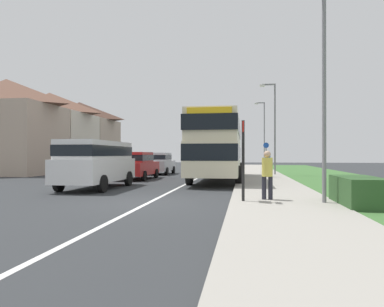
{
  "coord_description": "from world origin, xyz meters",
  "views": [
    {
      "loc": [
        3.04,
        -10.9,
        1.54
      ],
      "look_at": [
        0.6,
        5.37,
        1.6
      ],
      "focal_mm": 32.77,
      "sensor_mm": 36.0,
      "label": 1
    }
  ],
  "objects_px": {
    "pedestrian_at_stop": "(267,173)",
    "pedestrian_walking_away": "(268,164)",
    "parked_van_white": "(97,160)",
    "street_lamp_mid": "(273,122)",
    "parked_car_silver": "(159,162)",
    "street_lamp_near": "(320,79)",
    "double_decker_bus": "(218,145)",
    "bus_stop_sign": "(243,155)",
    "street_lamp_far": "(263,131)",
    "parked_car_red": "(137,164)",
    "cycle_route_sign": "(266,156)"
  },
  "relations": [
    {
      "from": "pedestrian_at_stop",
      "to": "pedestrian_walking_away",
      "type": "distance_m",
      "value": 11.56
    },
    {
      "from": "parked_van_white",
      "to": "street_lamp_mid",
      "type": "height_order",
      "value": "street_lamp_mid"
    },
    {
      "from": "parked_car_silver",
      "to": "street_lamp_near",
      "type": "height_order",
      "value": "street_lamp_near"
    },
    {
      "from": "parked_car_silver",
      "to": "pedestrian_at_stop",
      "type": "distance_m",
      "value": 17.2
    },
    {
      "from": "double_decker_bus",
      "to": "pedestrian_walking_away",
      "type": "xyz_separation_m",
      "value": [
        3.03,
        2.24,
        -1.17
      ]
    },
    {
      "from": "street_lamp_near",
      "to": "pedestrian_walking_away",
      "type": "bearing_deg",
      "value": 93.55
    },
    {
      "from": "double_decker_bus",
      "to": "street_lamp_near",
      "type": "xyz_separation_m",
      "value": [
        3.77,
        -9.76,
        1.66
      ]
    },
    {
      "from": "bus_stop_sign",
      "to": "street_lamp_far",
      "type": "distance_m",
      "value": 29.63
    },
    {
      "from": "parked_car_red",
      "to": "street_lamp_far",
      "type": "xyz_separation_m",
      "value": [
        8.79,
        19.15,
        3.35
      ]
    },
    {
      "from": "street_lamp_near",
      "to": "street_lamp_far",
      "type": "distance_m",
      "value": 29.42
    },
    {
      "from": "pedestrian_at_stop",
      "to": "street_lamp_mid",
      "type": "distance_m",
      "value": 14.91
    },
    {
      "from": "parked_car_red",
      "to": "street_lamp_near",
      "type": "distance_m",
      "value": 13.89
    },
    {
      "from": "pedestrian_walking_away",
      "to": "cycle_route_sign",
      "type": "distance_m",
      "value": 5.71
    },
    {
      "from": "parked_car_silver",
      "to": "street_lamp_far",
      "type": "xyz_separation_m",
      "value": [
        8.81,
        13.43,
        3.35
      ]
    },
    {
      "from": "double_decker_bus",
      "to": "parked_car_red",
      "type": "distance_m",
      "value": 5.29
    },
    {
      "from": "parked_car_red",
      "to": "street_lamp_near",
      "type": "relative_size",
      "value": 0.69
    },
    {
      "from": "double_decker_bus",
      "to": "cycle_route_sign",
      "type": "height_order",
      "value": "double_decker_bus"
    },
    {
      "from": "pedestrian_at_stop",
      "to": "street_lamp_mid",
      "type": "xyz_separation_m",
      "value": [
        1.36,
        14.56,
        2.91
      ]
    },
    {
      "from": "pedestrian_walking_away",
      "to": "bus_stop_sign",
      "type": "xyz_separation_m",
      "value": [
        -1.53,
        -12.0,
        0.56
      ]
    },
    {
      "from": "parked_van_white",
      "to": "pedestrian_at_stop",
      "type": "bearing_deg",
      "value": -27.15
    },
    {
      "from": "double_decker_bus",
      "to": "parked_car_silver",
      "type": "distance_m",
      "value": 8.17
    },
    {
      "from": "pedestrian_walking_away",
      "to": "cycle_route_sign",
      "type": "relative_size",
      "value": 0.66
    },
    {
      "from": "street_lamp_mid",
      "to": "street_lamp_far",
      "type": "distance_m",
      "value": 14.4
    },
    {
      "from": "pedestrian_walking_away",
      "to": "street_lamp_far",
      "type": "distance_m",
      "value": 17.74
    },
    {
      "from": "pedestrian_at_stop",
      "to": "street_lamp_mid",
      "type": "bearing_deg",
      "value": 84.68
    },
    {
      "from": "parked_car_silver",
      "to": "street_lamp_near",
      "type": "relative_size",
      "value": 0.63
    },
    {
      "from": "street_lamp_mid",
      "to": "parked_car_red",
      "type": "bearing_deg",
      "value": -151.42
    },
    {
      "from": "parked_car_silver",
      "to": "bus_stop_sign",
      "type": "distance_m",
      "value": 17.33
    },
    {
      "from": "pedestrian_walking_away",
      "to": "street_lamp_mid",
      "type": "xyz_separation_m",
      "value": [
        0.58,
        3.02,
        2.91
      ]
    },
    {
      "from": "parked_car_silver",
      "to": "cycle_route_sign",
      "type": "distance_m",
      "value": 8.59
    },
    {
      "from": "pedestrian_walking_away",
      "to": "street_lamp_near",
      "type": "relative_size",
      "value": 0.26
    },
    {
      "from": "bus_stop_sign",
      "to": "parked_car_red",
      "type": "bearing_deg",
      "value": 122.79
    },
    {
      "from": "parked_car_red",
      "to": "parked_car_silver",
      "type": "bearing_deg",
      "value": 90.28
    },
    {
      "from": "pedestrian_walking_away",
      "to": "street_lamp_mid",
      "type": "distance_m",
      "value": 4.24
    },
    {
      "from": "parked_car_silver",
      "to": "street_lamp_mid",
      "type": "height_order",
      "value": "street_lamp_mid"
    },
    {
      "from": "pedestrian_at_stop",
      "to": "street_lamp_far",
      "type": "height_order",
      "value": "street_lamp_far"
    },
    {
      "from": "parked_car_red",
      "to": "street_lamp_mid",
      "type": "relative_size",
      "value": 0.67
    },
    {
      "from": "double_decker_bus",
      "to": "bus_stop_sign",
      "type": "relative_size",
      "value": 4.14
    },
    {
      "from": "cycle_route_sign",
      "to": "street_lamp_near",
      "type": "height_order",
      "value": "street_lamp_near"
    },
    {
      "from": "parked_car_red",
      "to": "pedestrian_at_stop",
      "type": "height_order",
      "value": "parked_car_red"
    },
    {
      "from": "parked_car_red",
      "to": "street_lamp_mid",
      "type": "bearing_deg",
      "value": 28.58
    },
    {
      "from": "parked_car_silver",
      "to": "bus_stop_sign",
      "type": "height_order",
      "value": "bus_stop_sign"
    },
    {
      "from": "double_decker_bus",
      "to": "bus_stop_sign",
      "type": "xyz_separation_m",
      "value": [
        1.5,
        -9.76,
        -0.6
      ]
    },
    {
      "from": "parked_car_red",
      "to": "pedestrian_walking_away",
      "type": "bearing_deg",
      "value": 12.0
    },
    {
      "from": "parked_car_silver",
      "to": "street_lamp_near",
      "type": "xyz_separation_m",
      "value": [
        8.92,
        -15.99,
        2.88
      ]
    },
    {
      "from": "street_lamp_mid",
      "to": "street_lamp_near",
      "type": "bearing_deg",
      "value": -89.38
    },
    {
      "from": "parked_car_silver",
      "to": "bus_stop_sign",
      "type": "xyz_separation_m",
      "value": [
        6.65,
        -15.99,
        0.61
      ]
    },
    {
      "from": "parked_car_red",
      "to": "street_lamp_near",
      "type": "bearing_deg",
      "value": -49.11
    },
    {
      "from": "double_decker_bus",
      "to": "parked_car_red",
      "type": "bearing_deg",
      "value": 174.31
    },
    {
      "from": "parked_car_red",
      "to": "parked_van_white",
      "type": "bearing_deg",
      "value": -90.09
    }
  ]
}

